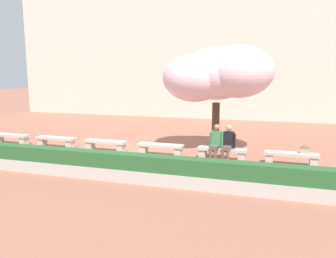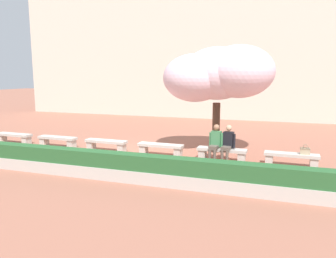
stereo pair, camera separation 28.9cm
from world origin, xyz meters
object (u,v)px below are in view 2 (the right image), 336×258
object	(u,v)px
cherry_tree_main	(218,74)
person_seated_right	(228,142)
stone_bench_near_west	(58,140)
stone_bench_far_east	(291,158)
person_seated_left	(215,141)
stone_bench_east_end	(222,152)
handbag	(305,151)
stone_bench_west_end	(14,137)
stone_bench_near_east	(160,148)
stone_bench_center	(106,144)

from	to	relation	value
cherry_tree_main	person_seated_right	bearing A→B (deg)	-63.56
stone_bench_near_west	stone_bench_far_east	world-z (taller)	same
stone_bench_near_west	person_seated_left	world-z (taller)	person_seated_left
stone_bench_east_end	cherry_tree_main	bearing A→B (deg)	109.21
handbag	stone_bench_near_west	bearing A→B (deg)	179.84
stone_bench_west_end	stone_bench_far_east	world-z (taller)	same
stone_bench_near_east	stone_bench_east_end	xyz separation A→B (m)	(2.31, 0.00, 0.00)
handbag	cherry_tree_main	xyz separation A→B (m)	(-3.13, 1.23, 2.45)
stone_bench_near_west	stone_bench_east_end	size ratio (longest dim) A/B	1.00
handbag	cherry_tree_main	bearing A→B (deg)	158.62
stone_bench_east_end	person_seated_left	world-z (taller)	person_seated_left
stone_bench_far_east	handbag	xyz separation A→B (m)	(0.41, -0.03, 0.28)
cherry_tree_main	stone_bench_near_east	bearing A→B (deg)	-147.60
person_seated_right	cherry_tree_main	distance (m)	2.72
cherry_tree_main	person_seated_left	bearing A→B (deg)	-81.36
stone_bench_near_east	cherry_tree_main	world-z (taller)	cherry_tree_main
person_seated_left	handbag	distance (m)	2.94
person_seated_left	cherry_tree_main	size ratio (longest dim) A/B	0.31
cherry_tree_main	stone_bench_center	bearing A→B (deg)	-164.06
stone_bench_west_end	cherry_tree_main	distance (m)	9.31
stone_bench_far_east	cherry_tree_main	world-z (taller)	cherry_tree_main
stone_bench_near_west	stone_bench_center	world-z (taller)	same
person_seated_right	person_seated_left	bearing A→B (deg)	-179.99
stone_bench_west_end	stone_bench_far_east	size ratio (longest dim) A/B	1.00
person_seated_left	person_seated_right	xyz separation A→B (m)	(0.43, 0.00, 0.00)
stone_bench_west_end	handbag	size ratio (longest dim) A/B	5.14
person_seated_right	stone_bench_near_east	bearing A→B (deg)	178.80
person_seated_left	person_seated_right	bearing A→B (deg)	0.01
stone_bench_east_end	cherry_tree_main	world-z (taller)	cherry_tree_main
handbag	stone_bench_center	bearing A→B (deg)	179.79
stone_bench_near_west	stone_bench_center	bearing A→B (deg)	0.00
stone_bench_near_west	handbag	xyz separation A→B (m)	(9.64, -0.03, 0.28)
stone_bench_center	stone_bench_west_end	bearing A→B (deg)	180.00
stone_bench_center	person_seated_left	world-z (taller)	person_seated_left
stone_bench_center	handbag	distance (m)	7.34
cherry_tree_main	stone_bench_far_east	bearing A→B (deg)	-23.75
stone_bench_near_east	stone_bench_far_east	world-z (taller)	same
stone_bench_west_end	person_seated_left	bearing A→B (deg)	-0.34
stone_bench_west_end	handbag	bearing A→B (deg)	-0.13
stone_bench_near_east	person_seated_left	xyz separation A→B (m)	(2.08, -0.05, 0.40)
stone_bench_far_east	person_seated_left	world-z (taller)	person_seated_left
stone_bench_near_east	handbag	bearing A→B (deg)	-0.31
stone_bench_near_west	stone_bench_far_east	xyz separation A→B (m)	(9.23, 0.00, 0.00)
stone_bench_near_east	stone_bench_near_west	bearing A→B (deg)	180.00
stone_bench_near_west	person_seated_left	size ratio (longest dim) A/B	1.35
stone_bench_near_west	stone_bench_near_east	size ratio (longest dim) A/B	1.00
person_seated_left	handbag	size ratio (longest dim) A/B	3.81
stone_bench_east_end	handbag	xyz separation A→B (m)	(2.71, -0.03, 0.28)
stone_bench_west_end	stone_bench_east_end	world-z (taller)	same
stone_bench_far_east	handbag	size ratio (longest dim) A/B	5.14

